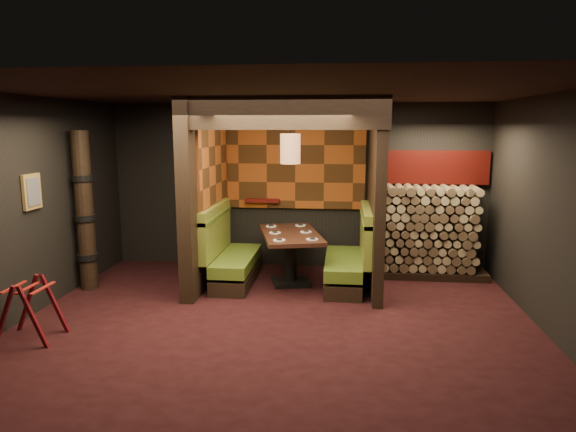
# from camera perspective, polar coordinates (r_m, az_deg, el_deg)

# --- Properties ---
(floor) EXTENTS (6.50, 5.50, 0.02)m
(floor) POSITION_cam_1_polar(r_m,az_deg,el_deg) (6.64, -1.24, -11.87)
(floor) COLOR black
(floor) RESTS_ON ground
(ceiling) EXTENTS (6.50, 5.50, 0.02)m
(ceiling) POSITION_cam_1_polar(r_m,az_deg,el_deg) (6.18, -1.34, 13.68)
(ceiling) COLOR black
(ceiling) RESTS_ON ground
(wall_back) EXTENTS (6.50, 0.02, 2.85)m
(wall_back) POSITION_cam_1_polar(r_m,az_deg,el_deg) (8.97, 1.01, 3.34)
(wall_back) COLOR black
(wall_back) RESTS_ON ground
(wall_front) EXTENTS (6.50, 0.02, 2.85)m
(wall_front) POSITION_cam_1_polar(r_m,az_deg,el_deg) (3.60, -7.05, -6.82)
(wall_front) COLOR black
(wall_front) RESTS_ON ground
(wall_left) EXTENTS (0.02, 5.50, 2.85)m
(wall_left) POSITION_cam_1_polar(r_m,az_deg,el_deg) (7.41, -27.15, 0.84)
(wall_left) COLOR black
(wall_left) RESTS_ON ground
(wall_right) EXTENTS (0.02, 5.50, 2.85)m
(wall_right) POSITION_cam_1_polar(r_m,az_deg,el_deg) (6.67, 27.72, -0.12)
(wall_right) COLOR black
(wall_right) RESTS_ON ground
(partition_left) EXTENTS (0.20, 2.20, 2.85)m
(partition_left) POSITION_cam_1_polar(r_m,az_deg,el_deg) (8.12, -9.25, 2.51)
(partition_left) COLOR black
(partition_left) RESTS_ON floor
(partition_right) EXTENTS (0.15, 2.10, 2.85)m
(partition_right) POSITION_cam_1_polar(r_m,az_deg,el_deg) (7.89, 9.75, 2.29)
(partition_right) COLOR black
(partition_right) RESTS_ON floor
(header_beam) EXTENTS (2.85, 0.18, 0.44)m
(header_beam) POSITION_cam_1_polar(r_m,az_deg,el_deg) (6.86, -0.76, 11.39)
(header_beam) COLOR black
(header_beam) RESTS_ON partition_left
(tapa_back_panel) EXTENTS (2.40, 0.06, 1.55)m
(tapa_back_panel) POSITION_cam_1_polar(r_m,az_deg,el_deg) (8.88, 0.83, 5.83)
(tapa_back_panel) COLOR #924114
(tapa_back_panel) RESTS_ON wall_back
(tapa_side_panel) EXTENTS (0.04, 1.85, 1.45)m
(tapa_side_panel) POSITION_cam_1_polar(r_m,az_deg,el_deg) (8.21, -8.20, 5.61)
(tapa_side_panel) COLOR #924114
(tapa_side_panel) RESTS_ON partition_left
(lacquer_shelf) EXTENTS (0.60, 0.12, 0.07)m
(lacquer_shelf) POSITION_cam_1_polar(r_m,az_deg,el_deg) (8.96, -2.88, 1.74)
(lacquer_shelf) COLOR #52100D
(lacquer_shelf) RESTS_ON wall_back
(booth_bench_left) EXTENTS (0.68, 1.60, 1.14)m
(booth_bench_left) POSITION_cam_1_polar(r_m,az_deg,el_deg) (8.22, -6.43, -4.61)
(booth_bench_left) COLOR black
(booth_bench_left) RESTS_ON floor
(booth_bench_right) EXTENTS (0.68, 1.60, 1.14)m
(booth_bench_right) POSITION_cam_1_polar(r_m,az_deg,el_deg) (8.03, 6.92, -4.97)
(booth_bench_right) COLOR black
(booth_bench_right) RESTS_ON floor
(dining_table) EXTENTS (1.20, 1.71, 0.82)m
(dining_table) POSITION_cam_1_polar(r_m,az_deg,el_deg) (8.04, 0.28, -3.52)
(dining_table) COLOR black
(dining_table) RESTS_ON floor
(place_settings) EXTENTS (0.92, 1.33, 0.03)m
(place_settings) POSITION_cam_1_polar(r_m,az_deg,el_deg) (7.98, 0.28, -1.79)
(place_settings) COLOR white
(place_settings) RESTS_ON dining_table
(pendant_lamp) EXTENTS (0.31, 0.31, 0.95)m
(pendant_lamp) POSITION_cam_1_polar(r_m,az_deg,el_deg) (7.77, 0.25, 7.49)
(pendant_lamp) COLOR #A86D44
(pendant_lamp) RESTS_ON ceiling
(framed_picture) EXTENTS (0.05, 0.36, 0.46)m
(framed_picture) POSITION_cam_1_polar(r_m,az_deg,el_deg) (7.45, -26.57, 2.44)
(framed_picture) COLOR olive
(framed_picture) RESTS_ON wall_left
(luggage_rack) EXTENTS (0.70, 0.49, 0.76)m
(luggage_rack) POSITION_cam_1_polar(r_m,az_deg,el_deg) (6.76, -26.75, -9.07)
(luggage_rack) COLOR #4B090D
(luggage_rack) RESTS_ON floor
(totem_column) EXTENTS (0.31, 0.31, 2.40)m
(totem_column) POSITION_cam_1_polar(r_m,az_deg,el_deg) (8.27, -21.66, 0.40)
(totem_column) COLOR black
(totem_column) RESTS_ON floor
(firewood_stack) EXTENTS (1.73, 0.70, 1.50)m
(firewood_stack) POSITION_cam_1_polar(r_m,az_deg,el_deg) (8.76, 15.81, -1.68)
(firewood_stack) COLOR black
(firewood_stack) RESTS_ON floor
(mosaic_header) EXTENTS (1.83, 0.10, 0.56)m
(mosaic_header) POSITION_cam_1_polar(r_m,az_deg,el_deg) (8.94, 15.78, 5.23)
(mosaic_header) COLOR #65110B
(mosaic_header) RESTS_ON wall_back
(bay_front_post) EXTENTS (0.08, 0.08, 2.85)m
(bay_front_post) POSITION_cam_1_polar(r_m,az_deg,el_deg) (8.16, 10.27, 2.52)
(bay_front_post) COLOR black
(bay_front_post) RESTS_ON floor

